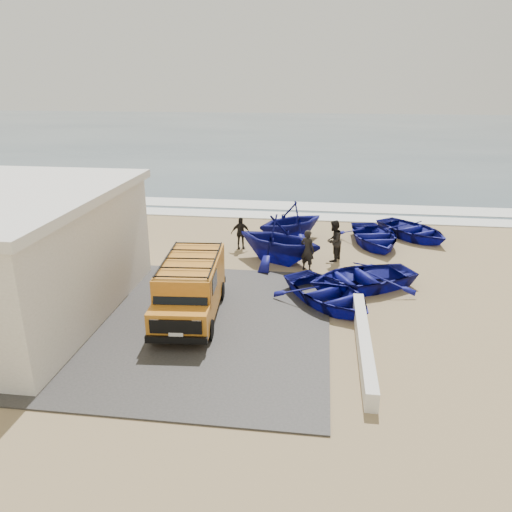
{
  "coord_description": "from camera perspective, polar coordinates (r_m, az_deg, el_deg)",
  "views": [
    {
      "loc": [
        3.54,
        -16.47,
        7.79
      ],
      "look_at": [
        1.12,
        1.63,
        1.2
      ],
      "focal_mm": 35.0,
      "sensor_mm": 36.0,
      "label": 1
    }
  ],
  "objects": [
    {
      "name": "slab",
      "position": [
        17.34,
        -12.01,
        -7.25
      ],
      "size": [
        12.0,
        10.0,
        0.05
      ],
      "primitive_type": "cube",
      "color": "#3B3836",
      "rests_on": "ground"
    },
    {
      "name": "boat_mid_right",
      "position": [
        25.0,
        13.29,
        2.19
      ],
      "size": [
        3.83,
        4.76,
        0.88
      ],
      "primitive_type": "imported",
      "rotation": [
        0.0,
        0.0,
        0.21
      ],
      "color": "navy",
      "rests_on": "ground"
    },
    {
      "name": "fisherman_middle",
      "position": [
        22.36,
        8.86,
        1.73
      ],
      "size": [
        1.0,
        1.11,
        1.86
      ],
      "primitive_type": "imported",
      "rotation": [
        0.0,
        0.0,
        -1.97
      ],
      "color": "black",
      "rests_on": "ground"
    },
    {
      "name": "boat_far_right",
      "position": [
        26.62,
        17.47,
        2.85
      ],
      "size": [
        4.89,
        5.11,
        0.86
      ],
      "primitive_type": "imported",
      "rotation": [
        0.0,
        0.0,
        0.66
      ],
      "color": "navy",
      "rests_on": "ground"
    },
    {
      "name": "ocean",
      "position": [
        72.98,
        4.92,
        13.65
      ],
      "size": [
        180.0,
        88.0,
        0.01
      ],
      "primitive_type": "cube",
      "color": "#385166",
      "rests_on": "ground"
    },
    {
      "name": "boat_mid_left",
      "position": [
        21.94,
        2.63,
        1.95
      ],
      "size": [
        5.13,
        4.88,
        2.12
      ],
      "primitive_type": "imported",
      "rotation": [
        0.0,
        0.0,
        1.12
      ],
      "color": "navy",
      "rests_on": "ground"
    },
    {
      "name": "fisherman_back",
      "position": [
        23.75,
        -1.79,
        2.64
      ],
      "size": [
        0.98,
        0.64,
        1.54
      ],
      "primitive_type": "imported",
      "rotation": [
        0.0,
        0.0,
        0.32
      ],
      "color": "black",
      "rests_on": "ground"
    },
    {
      "name": "boat_near_right",
      "position": [
        19.77,
        11.9,
        -2.4
      ],
      "size": [
        5.29,
        4.73,
        0.9
      ],
      "primitive_type": "imported",
      "rotation": [
        0.0,
        0.0,
        -1.11
      ],
      "color": "navy",
      "rests_on": "ground"
    },
    {
      "name": "fisherman_front",
      "position": [
        21.1,
        5.9,
        0.66
      ],
      "size": [
        0.78,
        0.7,
        1.79
      ],
      "primitive_type": "imported",
      "rotation": [
        0.0,
        0.0,
        2.61
      ],
      "color": "black",
      "rests_on": "ground"
    },
    {
      "name": "boat_far_left",
      "position": [
        24.99,
        3.98,
        3.99
      ],
      "size": [
        4.95,
        4.9,
        1.97
      ],
      "primitive_type": "imported",
      "rotation": [
        0.0,
        0.0,
        -0.85
      ],
      "color": "navy",
      "rests_on": "ground"
    },
    {
      "name": "surf_wash",
      "position": [
        32.13,
        1.05,
        5.84
      ],
      "size": [
        180.0,
        2.2,
        0.04
      ],
      "primitive_type": "cube",
      "color": "white",
      "rests_on": "ground"
    },
    {
      "name": "parapet",
      "position": [
        15.5,
        12.2,
        -9.67
      ],
      "size": [
        0.35,
        6.0,
        0.55
      ],
      "primitive_type": "cube",
      "color": "silver",
      "rests_on": "ground"
    },
    {
      "name": "van",
      "position": [
        17.07,
        -7.51,
        -3.44
      ],
      "size": [
        2.23,
        4.88,
        2.04
      ],
      "rotation": [
        0.0,
        0.0,
        0.08
      ],
      "color": "orange",
      "rests_on": "ground"
    },
    {
      "name": "ground",
      "position": [
        18.56,
        -4.13,
        -5.03
      ],
      "size": [
        160.0,
        160.0,
        0.0
      ],
      "primitive_type": "plane",
      "color": "#9B825A"
    },
    {
      "name": "boat_near_left",
      "position": [
        18.18,
        8.24,
        -4.27
      ],
      "size": [
        4.9,
        5.1,
        0.86
      ],
      "primitive_type": "imported",
      "rotation": [
        0.0,
        0.0,
        0.67
      ],
      "color": "navy",
      "rests_on": "ground"
    },
    {
      "name": "surf_line",
      "position": [
        29.72,
        0.5,
        4.71
      ],
      "size": [
        180.0,
        1.6,
        0.06
      ],
      "primitive_type": "cube",
      "color": "white",
      "rests_on": "ground"
    }
  ]
}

